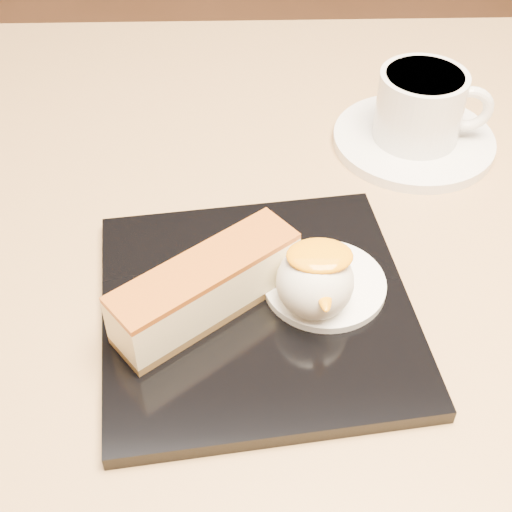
{
  "coord_description": "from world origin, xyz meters",
  "views": [
    {
      "loc": [
        0.01,
        -0.41,
        1.11
      ],
      "look_at": [
        0.02,
        -0.05,
        0.76
      ],
      "focal_mm": 50.0,
      "sensor_mm": 36.0,
      "label": 1
    }
  ],
  "objects_px": {
    "dessert_plate": "(257,309)",
    "ice_cream_scoop": "(315,282)",
    "coffee_cup": "(422,105)",
    "cheesecake": "(206,288)",
    "saucer": "(413,140)",
    "table": "(237,368)"
  },
  "relations": [
    {
      "from": "cheesecake",
      "to": "saucer",
      "type": "height_order",
      "value": "cheesecake"
    },
    {
      "from": "dessert_plate",
      "to": "saucer",
      "type": "xyz_separation_m",
      "value": [
        0.15,
        0.21,
        -0.0
      ]
    },
    {
      "from": "saucer",
      "to": "coffee_cup",
      "type": "height_order",
      "value": "coffee_cup"
    },
    {
      "from": "dessert_plate",
      "to": "coffee_cup",
      "type": "relative_size",
      "value": 2.09
    },
    {
      "from": "dessert_plate",
      "to": "coffee_cup",
      "type": "distance_m",
      "value": 0.26
    },
    {
      "from": "dessert_plate",
      "to": "coffee_cup",
      "type": "height_order",
      "value": "coffee_cup"
    },
    {
      "from": "cheesecake",
      "to": "ice_cream_scoop",
      "type": "distance_m",
      "value": 0.08
    },
    {
      "from": "ice_cream_scoop",
      "to": "coffee_cup",
      "type": "height_order",
      "value": "coffee_cup"
    },
    {
      "from": "ice_cream_scoop",
      "to": "coffee_cup",
      "type": "xyz_separation_m",
      "value": [
        0.11,
        0.21,
        0.0
      ]
    },
    {
      "from": "table",
      "to": "cheesecake",
      "type": "bearing_deg",
      "value": -103.7
    },
    {
      "from": "dessert_plate",
      "to": "ice_cream_scoop",
      "type": "relative_size",
      "value": 4.07
    },
    {
      "from": "table",
      "to": "dessert_plate",
      "type": "bearing_deg",
      "value": -75.84
    },
    {
      "from": "ice_cream_scoop",
      "to": "saucer",
      "type": "distance_m",
      "value": 0.24
    },
    {
      "from": "table",
      "to": "ice_cream_scoop",
      "type": "bearing_deg",
      "value": -51.96
    },
    {
      "from": "table",
      "to": "coffee_cup",
      "type": "relative_size",
      "value": 7.59
    },
    {
      "from": "saucer",
      "to": "dessert_plate",
      "type": "bearing_deg",
      "value": -126.28
    },
    {
      "from": "coffee_cup",
      "to": "ice_cream_scoop",
      "type": "bearing_deg",
      "value": -111.23
    },
    {
      "from": "cheesecake",
      "to": "saucer",
      "type": "bearing_deg",
      "value": 10.41
    },
    {
      "from": "ice_cream_scoop",
      "to": "coffee_cup",
      "type": "relative_size",
      "value": 0.51
    },
    {
      "from": "table",
      "to": "ice_cream_scoop",
      "type": "height_order",
      "value": "ice_cream_scoop"
    },
    {
      "from": "table",
      "to": "saucer",
      "type": "height_order",
      "value": "saucer"
    },
    {
      "from": "cheesecake",
      "to": "ice_cream_scoop",
      "type": "bearing_deg",
      "value": -38.21
    }
  ]
}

